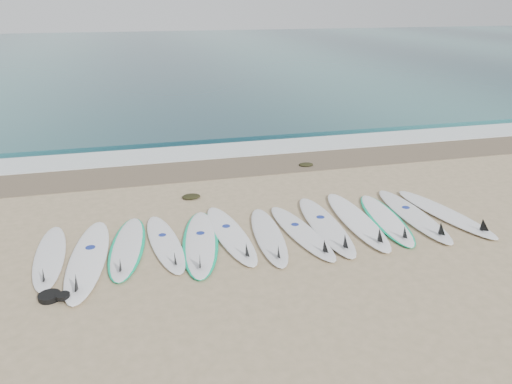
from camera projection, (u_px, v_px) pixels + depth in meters
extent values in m
plane|color=tan|center=(265.00, 235.00, 9.21)|extent=(120.00, 120.00, 0.00)
cube|color=#21535A|center=(152.00, 54.00, 38.49)|extent=(120.00, 55.00, 0.03)
cube|color=brown|center=(223.00, 167.00, 12.90)|extent=(120.00, 1.80, 0.01)
cube|color=silver|center=(213.00, 151.00, 14.16)|extent=(120.00, 1.40, 0.04)
cube|color=#21535A|center=(205.00, 137.00, 15.50)|extent=(120.00, 1.00, 0.10)
ellipsoid|color=white|center=(50.00, 256.00, 8.40)|extent=(0.56, 2.40, 0.08)
cone|color=black|center=(43.00, 274.00, 7.57)|extent=(0.21, 0.26, 0.25)
ellipsoid|color=white|center=(88.00, 258.00, 8.32)|extent=(0.87, 2.93, 0.09)
cone|color=black|center=(76.00, 282.00, 7.29)|extent=(0.27, 0.33, 0.31)
cylinder|color=navy|center=(90.00, 247.00, 8.56)|extent=(0.18, 0.18, 0.01)
ellipsoid|color=white|center=(127.00, 246.00, 8.72)|extent=(0.81, 2.46, 0.08)
ellipsoid|color=#00C27D|center=(127.00, 247.00, 8.72)|extent=(0.89, 2.49, 0.06)
cone|color=black|center=(120.00, 264.00, 7.85)|extent=(0.24, 0.28, 0.26)
ellipsoid|color=white|center=(165.00, 242.00, 8.86)|extent=(0.76, 2.44, 0.08)
cone|color=black|center=(175.00, 258.00, 8.05)|extent=(0.23, 0.28, 0.26)
cylinder|color=navy|center=(162.00, 235.00, 9.05)|extent=(0.15, 0.15, 0.01)
ellipsoid|color=white|center=(200.00, 241.00, 8.88)|extent=(0.94, 2.67, 0.08)
ellipsoid|color=#00C27D|center=(200.00, 242.00, 8.89)|extent=(1.03, 2.71, 0.06)
cone|color=black|center=(200.00, 260.00, 7.94)|extent=(0.26, 0.31, 0.28)
cylinder|color=navy|center=(200.00, 233.00, 9.10)|extent=(0.17, 0.17, 0.01)
ellipsoid|color=white|center=(230.00, 234.00, 9.18)|extent=(0.78, 2.65, 0.08)
cone|color=black|center=(247.00, 249.00, 8.28)|extent=(0.25, 0.30, 0.28)
cylinder|color=navy|center=(226.00, 226.00, 9.38)|extent=(0.16, 0.16, 0.01)
ellipsoid|color=silver|center=(268.00, 235.00, 9.13)|extent=(0.73, 2.49, 0.08)
cone|color=black|center=(278.00, 251.00, 8.25)|extent=(0.23, 0.28, 0.26)
ellipsoid|color=white|center=(301.00, 232.00, 9.26)|extent=(0.82, 2.55, 0.08)
cone|color=black|center=(325.00, 246.00, 8.42)|extent=(0.24, 0.29, 0.27)
cylinder|color=navy|center=(295.00, 224.00, 9.46)|extent=(0.16, 0.16, 0.01)
ellipsoid|color=silver|center=(325.00, 225.00, 9.53)|extent=(0.68, 2.78, 0.09)
cone|color=black|center=(345.00, 241.00, 8.55)|extent=(0.25, 0.30, 0.29)
cylinder|color=navy|center=(320.00, 217.00, 9.75)|extent=(0.17, 0.17, 0.01)
ellipsoid|color=white|center=(356.00, 220.00, 9.75)|extent=(0.70, 2.84, 0.09)
cone|color=black|center=(380.00, 235.00, 8.75)|extent=(0.25, 0.31, 0.30)
ellipsoid|color=white|center=(386.00, 219.00, 9.81)|extent=(0.83, 2.53, 0.08)
ellipsoid|color=#00C27D|center=(386.00, 219.00, 9.81)|extent=(0.92, 2.56, 0.06)
cone|color=black|center=(405.00, 232.00, 8.92)|extent=(0.24, 0.29, 0.26)
ellipsoid|color=silver|center=(412.00, 214.00, 9.98)|extent=(0.65, 2.75, 0.09)
cone|color=black|center=(441.00, 228.00, 9.02)|extent=(0.24, 0.30, 0.29)
cylinder|color=navy|center=(406.00, 207.00, 10.20)|extent=(0.16, 0.16, 0.01)
ellipsoid|color=white|center=(444.00, 213.00, 10.06)|extent=(1.00, 2.73, 0.09)
cone|color=black|center=(483.00, 225.00, 9.17)|extent=(0.27, 0.32, 0.29)
ellipsoid|color=black|center=(191.00, 196.00, 10.90)|extent=(0.40, 0.31, 0.08)
ellipsoid|color=black|center=(306.00, 165.00, 12.99)|extent=(0.38, 0.29, 0.07)
cylinder|color=black|center=(50.00, 297.00, 7.26)|extent=(0.32, 0.32, 0.08)
cylinder|color=black|center=(63.00, 296.00, 7.20)|extent=(0.20, 0.20, 0.06)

